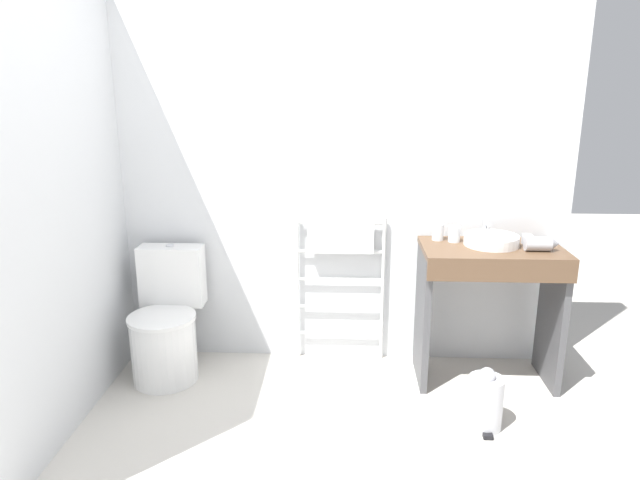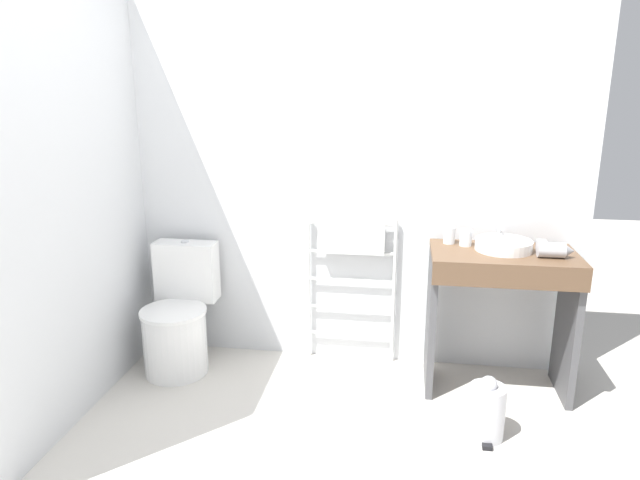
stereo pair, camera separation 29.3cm
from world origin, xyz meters
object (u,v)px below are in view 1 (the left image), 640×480
(sink_basin, at_px, (491,240))
(cup_near_edge, at_px, (454,234))
(trash_bin, at_px, (485,401))
(cup_near_wall, at_px, (438,232))
(towel_radiator, at_px, (340,258))
(toilet, at_px, (166,328))
(hair_dryer, at_px, (539,243))

(sink_basin, xyz_separation_m, cup_near_edge, (-0.21, 0.07, 0.02))
(cup_near_edge, bearing_deg, sink_basin, -18.31)
(cup_near_edge, relative_size, trash_bin, 0.27)
(cup_near_wall, relative_size, trash_bin, 0.29)
(cup_near_wall, height_order, cup_near_edge, cup_near_wall)
(towel_radiator, xyz_separation_m, sink_basin, (0.90, -0.19, 0.18))
(toilet, height_order, trash_bin, toilet)
(toilet, distance_m, cup_near_edge, 1.87)
(toilet, relative_size, towel_radiator, 0.82)
(towel_radiator, xyz_separation_m, trash_bin, (0.79, -0.76, -0.56))
(toilet, xyz_separation_m, cup_near_edge, (1.77, 0.14, 0.59))
(sink_basin, bearing_deg, cup_near_wall, 160.29)
(toilet, relative_size, cup_near_edge, 8.40)
(toilet, bearing_deg, trash_bin, -14.93)
(towel_radiator, relative_size, sink_basin, 3.03)
(toilet, xyz_separation_m, towel_radiator, (1.08, 0.26, 0.39))
(trash_bin, bearing_deg, hair_dryer, 52.67)
(hair_dryer, bearing_deg, toilet, 179.29)
(toilet, height_order, hair_dryer, hair_dryer)
(cup_near_edge, bearing_deg, toilet, -175.56)
(cup_near_wall, distance_m, hair_dryer, 0.58)
(toilet, bearing_deg, hair_dryer, -0.71)
(toilet, distance_m, towel_radiator, 1.18)
(towel_radiator, relative_size, cup_near_edge, 10.19)
(toilet, relative_size, cup_near_wall, 7.95)
(trash_bin, bearing_deg, cup_near_wall, 105.63)
(toilet, distance_m, trash_bin, 1.94)
(toilet, distance_m, hair_dryer, 2.30)
(towel_radiator, distance_m, hair_dryer, 1.20)
(cup_near_edge, relative_size, hair_dryer, 0.49)
(cup_near_wall, bearing_deg, cup_near_edge, -22.77)
(cup_near_wall, xyz_separation_m, trash_bin, (0.19, -0.67, -0.76))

